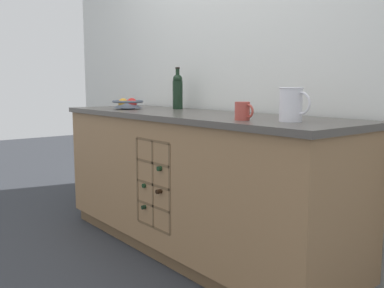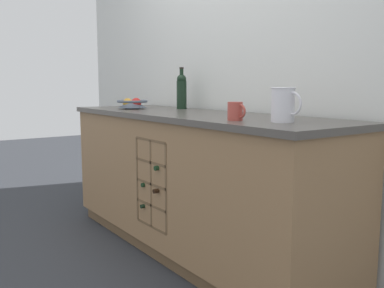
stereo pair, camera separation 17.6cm
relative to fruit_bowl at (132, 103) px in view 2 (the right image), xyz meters
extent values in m
plane|color=#2D3035|center=(0.65, 0.09, -0.97)|extent=(14.00, 14.00, 0.00)
cube|color=silver|center=(0.65, 0.48, 0.30)|extent=(4.70, 0.06, 2.55)
cube|color=brown|center=(0.65, 0.09, -0.93)|extent=(2.24, 0.58, 0.09)
cube|color=#99724C|center=(0.65, 0.09, -0.48)|extent=(2.30, 0.64, 0.80)
cube|color=#514C47|center=(0.65, 0.09, -0.06)|extent=(2.34, 0.68, 0.03)
cube|color=brown|center=(0.67, -0.13, -0.47)|extent=(0.36, 0.01, 0.54)
cube|color=brown|center=(0.49, -0.18, -0.47)|extent=(0.02, 0.10, 0.54)
cube|color=brown|center=(0.84, -0.18, -0.47)|extent=(0.02, 0.10, 0.54)
cube|color=brown|center=(0.67, -0.18, -0.74)|extent=(0.36, 0.10, 0.02)
cube|color=brown|center=(0.67, -0.18, -0.61)|extent=(0.36, 0.10, 0.02)
cube|color=brown|center=(0.67, -0.18, -0.47)|extent=(0.36, 0.10, 0.02)
cube|color=brown|center=(0.67, -0.18, -0.33)|extent=(0.36, 0.10, 0.02)
cube|color=brown|center=(0.67, -0.18, -0.20)|extent=(0.36, 0.10, 0.02)
cube|color=brown|center=(0.67, -0.18, -0.47)|extent=(0.02, 0.10, 0.54)
cylinder|color=black|center=(0.58, -0.07, -0.63)|extent=(0.07, 0.20, 0.07)
cylinder|color=black|center=(0.58, -0.21, -0.63)|extent=(0.03, 0.08, 0.03)
cylinder|color=#19381E|center=(0.58, -0.06, -0.49)|extent=(0.07, 0.19, 0.07)
cylinder|color=#19381E|center=(0.58, -0.20, -0.49)|extent=(0.03, 0.08, 0.03)
cylinder|color=black|center=(0.76, -0.08, -0.49)|extent=(0.07, 0.19, 0.07)
cylinder|color=black|center=(0.76, -0.22, -0.49)|extent=(0.03, 0.08, 0.03)
cylinder|color=#19381E|center=(0.76, -0.07, -0.35)|extent=(0.08, 0.20, 0.08)
cylinder|color=#19381E|center=(0.76, -0.21, -0.35)|extent=(0.03, 0.08, 0.03)
cylinder|color=#4C5666|center=(0.00, 0.00, -0.04)|extent=(0.11, 0.11, 0.01)
cone|color=#4C5666|center=(0.00, 0.00, 0.00)|extent=(0.22, 0.22, 0.06)
torus|color=#4C5666|center=(0.00, 0.00, 0.01)|extent=(0.23, 0.23, 0.02)
sphere|color=gold|center=(-0.02, -0.03, 0.00)|extent=(0.07, 0.07, 0.07)
sphere|color=red|center=(0.03, 0.02, 0.00)|extent=(0.08, 0.08, 0.08)
cylinder|color=white|center=(1.49, 0.04, 0.04)|extent=(0.11, 0.11, 0.17)
torus|color=white|center=(1.49, 0.04, 0.12)|extent=(0.12, 0.12, 0.01)
torus|color=white|center=(1.55, 0.04, 0.05)|extent=(0.11, 0.01, 0.11)
cylinder|color=#B7473D|center=(1.28, -0.08, 0.00)|extent=(0.08, 0.08, 0.09)
torus|color=#B7473D|center=(1.32, -0.08, 0.01)|extent=(0.07, 0.01, 0.07)
cylinder|color=black|center=(0.22, 0.30, 0.06)|extent=(0.08, 0.08, 0.21)
sphere|color=black|center=(0.22, 0.30, 0.18)|extent=(0.07, 0.07, 0.07)
cylinder|color=black|center=(0.22, 0.30, 0.21)|extent=(0.03, 0.03, 0.09)
cylinder|color=black|center=(0.22, 0.30, 0.26)|extent=(0.03, 0.03, 0.01)
camera|label=1|loc=(2.81, -1.65, 0.13)|focal=40.00mm
camera|label=2|loc=(2.92, -1.51, 0.13)|focal=40.00mm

